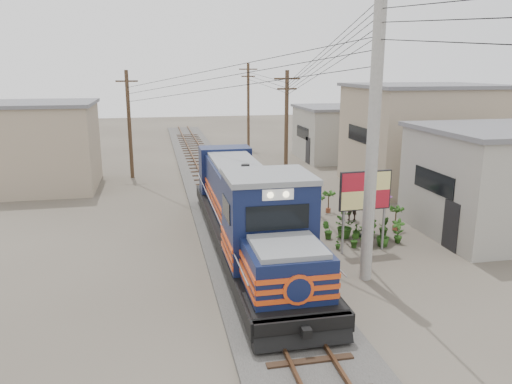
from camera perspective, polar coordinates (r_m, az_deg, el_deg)
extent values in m
plane|color=#473F35|center=(17.45, 0.93, -10.14)|extent=(120.00, 120.00, 0.00)
cube|color=#595651|center=(26.72, -3.74, -1.32)|extent=(3.60, 70.00, 0.16)
cube|color=#51331E|center=(26.61, -4.88, -1.01)|extent=(0.08, 70.00, 0.12)
cube|color=#51331E|center=(26.75, -2.61, -0.89)|extent=(0.08, 70.00, 0.12)
cube|color=black|center=(19.86, -0.91, -4.77)|extent=(2.75, 15.15, 0.52)
cube|color=black|center=(15.68, 2.39, -11.23)|extent=(2.08, 3.03, 0.62)
cube|color=black|center=(24.40, -2.99, -1.88)|extent=(2.08, 3.03, 0.62)
cube|color=#0F1739|center=(14.23, 3.55, -9.17)|extent=(2.25, 2.27, 1.42)
cube|color=#0F1739|center=(16.12, 1.40, -3.45)|extent=(2.69, 2.46, 2.93)
cube|color=slate|center=(15.73, 1.43, 1.82)|extent=(2.75, 2.58, 0.17)
cube|color=black|center=(14.81, 2.49, -2.94)|extent=(1.92, 0.06, 0.76)
cube|color=white|center=(14.61, 2.53, -0.28)|extent=(0.95, 0.06, 0.33)
cube|color=#0F1739|center=(21.77, -2.09, 0.16)|extent=(2.14, 9.28, 2.18)
cube|color=slate|center=(21.52, -2.11, 3.10)|extent=(1.92, 9.28, 0.17)
cube|color=#D64414|center=(19.70, -0.92, -3.33)|extent=(2.79, 15.15, 0.13)
cube|color=#D64414|center=(19.62, -0.92, -2.54)|extent=(2.79, 15.15, 0.13)
cube|color=#D64414|center=(19.54, -0.92, -1.74)|extent=(2.79, 15.15, 0.13)
cylinder|color=#9E9B93|center=(16.72, 13.24, 6.28)|extent=(0.40, 0.40, 10.00)
cylinder|color=#4C3826|center=(30.81, 3.49, 7.22)|extent=(0.24, 0.24, 7.00)
cube|color=#4C3826|center=(30.60, 3.57, 12.81)|extent=(1.60, 0.10, 0.10)
cube|color=#4C3826|center=(30.62, 3.55, 11.69)|extent=(1.20, 0.10, 0.10)
cylinder|color=#4C3826|center=(44.45, -0.88, 9.67)|extent=(0.24, 0.24, 7.50)
cube|color=#4C3826|center=(44.32, -0.90, 13.86)|extent=(1.60, 0.10, 0.10)
cube|color=#4C3826|center=(44.32, -0.89, 13.08)|extent=(1.20, 0.10, 0.10)
cylinder|color=#4C3826|center=(33.77, -14.27, 7.42)|extent=(0.24, 0.24, 7.00)
cube|color=#4C3826|center=(33.57, -14.58, 12.50)|extent=(1.60, 0.10, 0.10)
cube|color=#4C3826|center=(33.59, -14.52, 11.48)|extent=(1.20, 0.10, 0.10)
cube|color=gray|center=(24.33, 26.71, 0.91)|extent=(7.00, 6.00, 4.50)
cube|color=black|center=(22.29, 19.63, 1.11)|extent=(0.05, 3.00, 0.90)
cube|color=gray|center=(32.11, 18.43, 5.91)|extent=(8.00, 7.00, 6.00)
cube|color=slate|center=(31.86, 18.87, 11.43)|extent=(8.40, 7.35, 0.20)
cube|color=black|center=(30.27, 11.82, 6.45)|extent=(0.05, 3.50, 0.90)
cube|color=gray|center=(40.56, 9.44, 6.57)|extent=(6.00, 6.00, 4.00)
cube|color=slate|center=(40.35, 9.56, 9.53)|extent=(6.30, 6.30, 0.20)
cube|color=black|center=(39.56, 5.34, 6.80)|extent=(0.05, 3.00, 0.90)
cube|color=gray|center=(32.53, -23.15, 4.70)|extent=(6.00, 6.00, 5.00)
cube|color=slate|center=(32.27, -23.59, 9.26)|extent=(6.30, 6.30, 0.20)
cylinder|color=#99999E|center=(19.76, 9.93, -3.67)|extent=(0.10, 0.10, 2.42)
cylinder|color=#99999E|center=(20.52, 14.37, -3.23)|extent=(0.10, 0.10, 2.42)
cube|color=black|center=(19.78, 12.39, 0.17)|extent=(2.14, 0.23, 1.55)
cube|color=#B01728|center=(19.75, 12.42, 0.15)|extent=(2.04, 0.19, 1.45)
cylinder|color=black|center=(22.26, 12.27, -4.88)|extent=(0.43, 0.43, 0.10)
cylinder|color=#99999E|center=(21.96, 12.41, -2.34)|extent=(0.05, 0.05, 2.16)
cone|color=#63256F|center=(21.69, 12.55, 0.28)|extent=(2.82, 2.82, 0.54)
imported|color=black|center=(24.28, 10.91, -1.36)|extent=(0.59, 0.40, 1.61)
imported|color=#234C15|center=(20.50, 9.36, -5.55)|extent=(0.41, 0.44, 0.68)
imported|color=#234C15|center=(20.75, 11.23, -5.43)|extent=(0.44, 0.46, 0.66)
imported|color=#234C15|center=(20.88, 12.60, -5.04)|extent=(0.85, 0.93, 0.89)
imported|color=#234C15|center=(21.15, 14.32, -4.79)|extent=(0.59, 0.59, 0.96)
imported|color=#234C15|center=(21.68, 15.91, -4.31)|extent=(0.66, 0.64, 1.05)
imported|color=#234C15|center=(21.60, 8.16, -4.35)|extent=(0.48, 0.42, 0.77)
imported|color=#234C15|center=(21.81, 9.95, -3.83)|extent=(1.19, 1.24, 1.07)
imported|color=#234C15|center=(22.08, 11.43, -4.27)|extent=(0.50, 0.50, 0.63)
imported|color=#234C15|center=(22.24, 13.13, -3.92)|extent=(0.48, 0.35, 0.86)
imported|color=#234C15|center=(22.43, 14.41, -3.87)|extent=(0.58, 0.59, 0.84)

